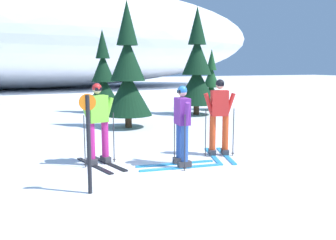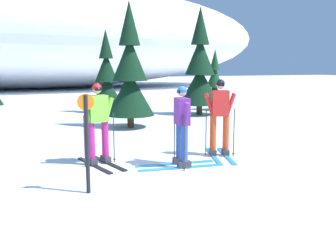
# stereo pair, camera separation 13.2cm
# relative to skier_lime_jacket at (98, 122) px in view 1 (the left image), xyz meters

# --- Properties ---
(ground_plane) EXTENTS (120.00, 120.00, 0.00)m
(ground_plane) POSITION_rel_skier_lime_jacket_xyz_m (1.20, -1.31, -0.94)
(ground_plane) COLOR white
(skier_lime_jacket) EXTENTS (0.84, 1.62, 1.77)m
(skier_lime_jacket) POSITION_rel_skier_lime_jacket_xyz_m (0.00, 0.00, 0.00)
(skier_lime_jacket) COLOR black
(skier_lime_jacket) RESTS_ON ground
(skier_purple_jacket) EXTENTS (1.79, 0.81, 1.73)m
(skier_purple_jacket) POSITION_rel_skier_lime_jacket_xyz_m (1.62, -0.81, -0.03)
(skier_purple_jacket) COLOR #2893CC
(skier_purple_jacket) RESTS_ON ground
(skier_red_jacket) EXTENTS (0.85, 1.67, 1.83)m
(skier_red_jacket) POSITION_rel_skier_lime_jacket_xyz_m (2.84, -0.28, 0.02)
(skier_red_jacket) COLOR #2893CC
(skier_red_jacket) RESTS_ON ground
(pine_tree_center_left) EXTENTS (1.67, 1.67, 4.32)m
(pine_tree_center_left) POSITION_rel_skier_lime_jacket_xyz_m (1.91, 4.43, 0.87)
(pine_tree_center_left) COLOR #47301E
(pine_tree_center_left) RESTS_ON ground
(pine_tree_center_right) EXTENTS (1.45, 1.45, 3.75)m
(pine_tree_center_right) POSITION_rel_skier_lime_jacket_xyz_m (1.97, 8.75, 0.63)
(pine_tree_center_right) COLOR #47301E
(pine_tree_center_right) RESTS_ON ground
(pine_tree_right) EXTENTS (1.79, 1.79, 4.64)m
(pine_tree_right) POSITION_rel_skier_lime_jacket_xyz_m (5.61, 6.61, 1.00)
(pine_tree_right) COLOR #47301E
(pine_tree_right) RESTS_ON ground
(pine_tree_far_right) EXTENTS (1.13, 1.13, 2.93)m
(pine_tree_far_right) POSITION_rel_skier_lime_jacket_xyz_m (7.06, 7.97, 0.29)
(pine_tree_far_right) COLOR #47301E
(pine_tree_far_right) RESTS_ON ground
(snow_ridge_background) EXTENTS (46.56, 20.76, 9.80)m
(snow_ridge_background) POSITION_rel_skier_lime_jacket_xyz_m (-1.36, 29.37, 3.96)
(snow_ridge_background) COLOR white
(snow_ridge_background) RESTS_ON ground
(trail_marker_post) EXTENTS (0.28, 0.07, 1.69)m
(trail_marker_post) POSITION_rel_skier_lime_jacket_xyz_m (-0.51, -1.80, 0.02)
(trail_marker_post) COLOR black
(trail_marker_post) RESTS_ON ground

